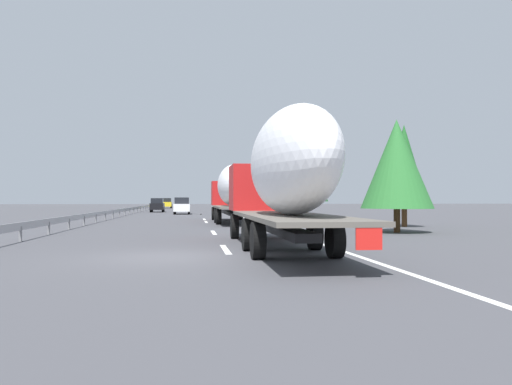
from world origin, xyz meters
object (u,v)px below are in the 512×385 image
object	(u,v)px
car_black_suv	(157,205)
car_white_van	(182,206)
car_yellow_coupe	(167,203)
truck_trailing	(284,173)
road_sign	(249,193)
truck_lead	(232,190)

from	to	relation	value
car_black_suv	car_white_van	bearing A→B (deg)	-161.19
car_yellow_coupe	truck_trailing	bearing A→B (deg)	-174.91
car_yellow_coupe	car_white_van	bearing A→B (deg)	-175.10
car_white_van	road_sign	bearing A→B (deg)	-124.48
car_black_suv	road_sign	bearing A→B (deg)	-144.73
car_black_suv	road_sign	size ratio (longest dim) A/B	1.20
car_yellow_coupe	road_sign	world-z (taller)	road_sign
truck_lead	car_white_van	world-z (taller)	truck_lead
truck_trailing	car_black_suv	size ratio (longest dim) A/B	3.50
car_black_suv	road_sign	world-z (taller)	road_sign
truck_lead	road_sign	distance (m)	17.43
truck_trailing	car_white_van	size ratio (longest dim) A/B	3.35
car_black_suv	road_sign	xyz separation A→B (m)	(-14.60, -10.33, 1.42)
car_yellow_coupe	road_sign	size ratio (longest dim) A/B	1.39
truck_trailing	road_sign	world-z (taller)	truck_trailing
truck_lead	car_white_van	size ratio (longest dim) A/B	3.21
truck_trailing	car_yellow_coupe	size ratio (longest dim) A/B	3.03
truck_lead	car_black_suv	size ratio (longest dim) A/B	3.34
truck_lead	road_sign	world-z (taller)	truck_lead
truck_trailing	car_yellow_coupe	bearing A→B (deg)	5.09
truck_trailing	road_sign	distance (m)	37.54
car_yellow_coupe	car_black_suv	xyz separation A→B (m)	(-30.47, -0.12, -0.04)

